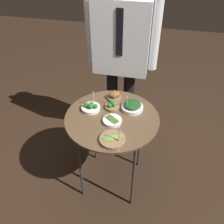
{
  "coord_description": "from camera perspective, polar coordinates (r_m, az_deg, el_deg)",
  "views": [
    {
      "loc": [
        0.31,
        -1.4,
        1.98
      ],
      "look_at": [
        0.0,
        0.0,
        0.81
      ],
      "focal_mm": 40.0,
      "sensor_mm": 36.0,
      "label": 1
    }
  ],
  "objects": [
    {
      "name": "bowl_asparagus_near_rim",
      "position": [
        1.69,
        0.15,
        -6.27
      ],
      "size": [
        0.18,
        0.18,
        0.14
      ],
      "color": "brown",
      "rests_on": "serving_cart"
    },
    {
      "name": "bowl_roast_front_left",
      "position": [
        2.05,
        0.58,
        3.7
      ],
      "size": [
        0.12,
        0.12,
        0.07
      ],
      "color": "brown",
      "rests_on": "serving_cart"
    },
    {
      "name": "bowl_spinach_back_right",
      "position": [
        1.94,
        4.67,
        1.31
      ],
      "size": [
        0.17,
        0.17,
        0.13
      ],
      "color": "silver",
      "rests_on": "serving_cart"
    },
    {
      "name": "bowl_broccoli_mid_right",
      "position": [
        1.94,
        -4.89,
        1.07
      ],
      "size": [
        0.15,
        0.15,
        0.15
      ],
      "color": "silver",
      "rests_on": "serving_cart"
    },
    {
      "name": "ground_plane",
      "position": [
        2.44,
        0.0,
        -14.95
      ],
      "size": [
        8.0,
        8.0,
        0.0
      ],
      "primitive_type": "plane",
      "color": "black"
    },
    {
      "name": "bowl_broccoli_front_right",
      "position": [
        1.95,
        0.05,
        1.38
      ],
      "size": [
        0.12,
        0.12,
        0.15
      ],
      "color": "brown",
      "rests_on": "serving_cart"
    },
    {
      "name": "waiter_figure",
      "position": [
        2.2,
        2.22,
        14.91
      ],
      "size": [
        0.63,
        0.24,
        1.7
      ],
      "color": "black",
      "rests_on": "ground_plane"
    },
    {
      "name": "bowl_asparagus_far_rim",
      "position": [
        1.83,
        0.06,
        -1.97
      ],
      "size": [
        0.14,
        0.14,
        0.03
      ],
      "color": "silver",
      "rests_on": "serving_cart"
    },
    {
      "name": "serving_cart",
      "position": [
        1.91,
        0.0,
        -2.38
      ],
      "size": [
        0.72,
        0.72,
        0.76
      ],
      "color": "brown",
      "rests_on": "ground_plane"
    }
  ]
}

